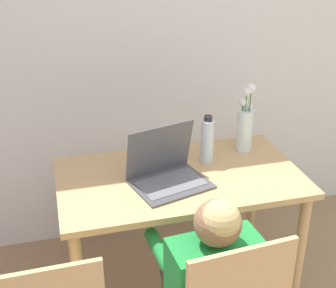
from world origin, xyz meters
TOP-DOWN VIEW (x-y plane):
  - wall_back at (0.00, 2.23)m, footprint 6.40×0.05m
  - dining_table at (-0.26, 1.51)m, footprint 1.12×0.63m
  - person_seated at (-0.29, 1.01)m, footprint 0.37×0.45m
  - laptop at (-0.34, 1.48)m, footprint 0.38×0.33m
  - flower_vase at (0.13, 1.68)m, footprint 0.08×0.08m
  - water_bottle at (-0.10, 1.61)m, footprint 0.06×0.06m

SIDE VIEW (x-z plane):
  - person_seated at x=-0.29m, z-range 0.12..1.08m
  - dining_table at x=-0.26m, z-range 0.26..1.01m
  - laptop at x=-0.34m, z-range 0.67..0.93m
  - water_bottle at x=-0.10m, z-range 0.74..0.97m
  - flower_vase at x=0.13m, z-range 0.71..1.07m
  - wall_back at x=0.00m, z-range 0.00..2.50m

